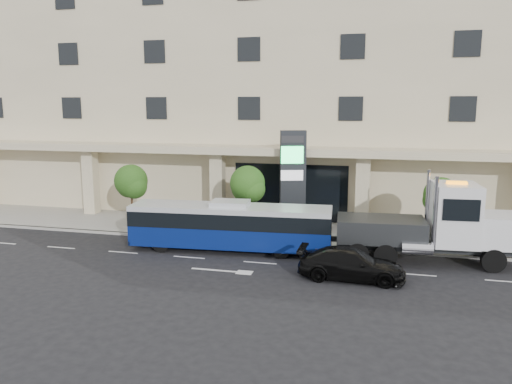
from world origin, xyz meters
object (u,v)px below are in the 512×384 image
city_bus (230,225)px  tow_truck (435,226)px  signage_pylon (293,181)px  black_sedan (351,264)px

city_bus → tow_truck: (11.12, 0.43, 0.50)m
tow_truck → signage_pylon: 9.47m
black_sedan → signage_pylon: 9.35m
signage_pylon → city_bus: bearing=-138.4°
black_sedan → signage_pylon: (-4.20, 7.90, 2.72)m
city_bus → tow_truck: size_ratio=1.10×
city_bus → black_sedan: city_bus is taller
city_bus → signage_pylon: (2.80, 4.71, 1.98)m
tow_truck → city_bus: bearing=178.5°
city_bus → black_sedan: size_ratio=2.28×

